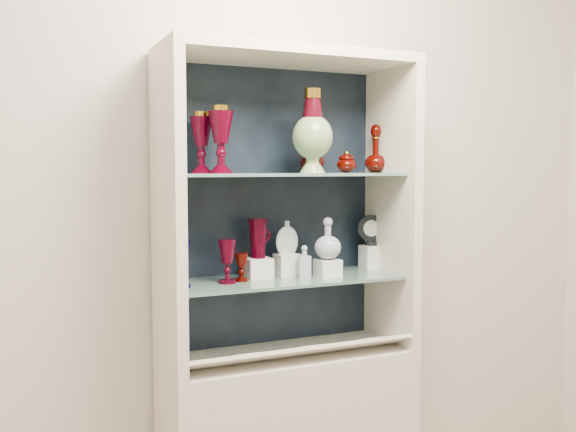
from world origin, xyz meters
name	(u,v)px	position (x,y,z in m)	size (l,w,h in m)	color
wall_back	(267,189)	(0.00, 1.75, 1.40)	(3.50, 0.02, 2.80)	beige
cabinet_back_panel	(270,207)	(0.00, 1.72, 1.32)	(0.98, 0.02, 1.15)	black
cabinet_side_left	(168,213)	(-0.48, 1.53, 1.32)	(0.04, 0.40, 1.15)	beige
cabinet_side_right	(391,207)	(0.48, 1.53, 1.32)	(0.04, 0.40, 1.15)	beige
cabinet_top_cap	(288,57)	(0.00, 1.53, 1.92)	(1.00, 0.40, 0.04)	beige
shelf_lower	(286,279)	(0.00, 1.55, 1.04)	(0.92, 0.34, 0.01)	slate
shelf_upper	(286,174)	(0.00, 1.55, 1.46)	(0.92, 0.34, 0.01)	slate
label_ledge	(300,352)	(0.00, 1.42, 0.78)	(0.92, 0.18, 0.01)	beige
label_card_0	(307,348)	(0.03, 1.42, 0.80)	(0.10, 0.07, 0.00)	white
label_card_1	(245,356)	(-0.23, 1.42, 0.80)	(0.10, 0.07, 0.00)	white
label_card_2	(369,340)	(0.31, 1.42, 0.80)	(0.10, 0.07, 0.00)	white
pedestal_lamp_left	(221,139)	(-0.27, 1.53, 1.60)	(0.10, 0.10, 0.25)	#420010
pedestal_lamp_right	(201,142)	(-0.33, 1.62, 1.59)	(0.09, 0.09, 0.23)	#420010
enamel_urn	(313,131)	(0.08, 1.47, 1.63)	(0.16, 0.16, 0.32)	#0E4B27
ruby_decanter_a	(312,142)	(0.14, 1.59, 1.59)	(0.10, 0.10, 0.25)	#450601
ruby_decanter_b	(376,147)	(0.44, 1.59, 1.58)	(0.09, 0.09, 0.22)	#450601
lidded_bowl	(346,161)	(0.28, 1.57, 1.52)	(0.08, 0.08, 0.09)	#450601
cobalt_goblet	(180,264)	(-0.44, 1.52, 1.14)	(0.07, 0.07, 0.18)	#040241
ruby_goblet_tall	(227,261)	(-0.25, 1.53, 1.13)	(0.07, 0.07, 0.17)	#420010
ruby_goblet_small	(242,267)	(-0.19, 1.55, 1.10)	(0.06, 0.06, 0.11)	#450601
riser_ruby_pitcher	(258,268)	(-0.10, 1.60, 1.09)	(0.10, 0.10, 0.08)	silver
ruby_pitcher	(258,238)	(-0.10, 1.60, 1.21)	(0.12, 0.08, 0.16)	#420010
clear_square_bottle	(304,262)	(0.06, 1.51, 1.12)	(0.05, 0.05, 0.13)	#9DA7B7
riser_flat_flask	(287,265)	(0.02, 1.59, 1.09)	(0.09, 0.09, 0.09)	silver
flat_flask	(287,237)	(0.02, 1.59, 1.21)	(0.10, 0.04, 0.14)	silver
riser_clear_round_decanter	(328,268)	(0.17, 1.51, 1.08)	(0.09, 0.09, 0.07)	silver
clear_round_decanter	(328,239)	(0.17, 1.51, 1.20)	(0.11, 0.11, 0.16)	#9DA7B7
riser_cameo_medallion	(371,257)	(0.44, 1.63, 1.10)	(0.08, 0.08, 0.10)	silver
cameo_medallion	(371,230)	(0.44, 1.63, 1.22)	(0.12, 0.04, 0.14)	black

